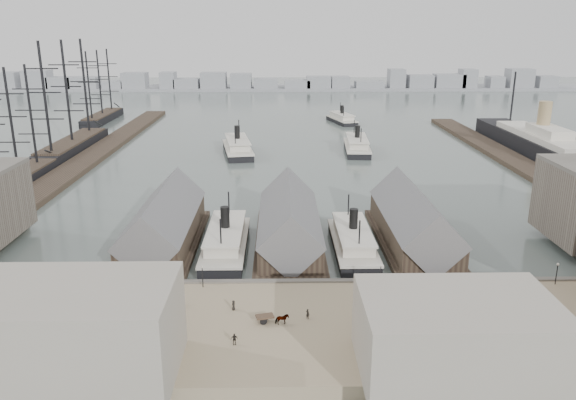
{
  "coord_description": "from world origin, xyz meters",
  "views": [
    {
      "loc": [
        -2.11,
        -93.55,
        43.67
      ],
      "look_at": [
        0.0,
        30.0,
        6.0
      ],
      "focal_mm": 35.0,
      "sensor_mm": 36.0,
      "label": 1
    }
  ],
  "objects_px": {
    "horse_cart_left": "(59,296)",
    "horse_cart_right": "(449,336)",
    "ocean_steamer": "(541,144)",
    "horse_cart_center": "(277,319)",
    "ferry_docked_west": "(226,240)"
  },
  "relations": [
    {
      "from": "horse_cart_left",
      "to": "horse_cart_right",
      "type": "bearing_deg",
      "value": -70.13
    },
    {
      "from": "ocean_steamer",
      "to": "horse_cart_right",
      "type": "distance_m",
      "value": 145.89
    },
    {
      "from": "horse_cart_right",
      "to": "horse_cart_left",
      "type": "bearing_deg",
      "value": 52.23
    },
    {
      "from": "ocean_steamer",
      "to": "horse_cart_right",
      "type": "height_order",
      "value": "ocean_steamer"
    },
    {
      "from": "ocean_steamer",
      "to": "horse_cart_left",
      "type": "bearing_deg",
      "value": -138.47
    },
    {
      "from": "horse_cart_left",
      "to": "horse_cart_center",
      "type": "xyz_separation_m",
      "value": [
        34.95,
        -8.0,
        0.05
      ]
    },
    {
      "from": "ferry_docked_west",
      "to": "horse_cart_right",
      "type": "xyz_separation_m",
      "value": [
        34.51,
        -38.65,
        0.4
      ]
    },
    {
      "from": "ocean_steamer",
      "to": "horse_cart_center",
      "type": "bearing_deg",
      "value": -127.6
    },
    {
      "from": "horse_cart_center",
      "to": "horse_cart_right",
      "type": "distance_m",
      "value": 24.5
    },
    {
      "from": "horse_cart_left",
      "to": "horse_cart_center",
      "type": "relative_size",
      "value": 0.92
    },
    {
      "from": "ferry_docked_west",
      "to": "horse_cart_center",
      "type": "xyz_separation_m",
      "value": [
        10.54,
        -33.57,
        0.47
      ]
    },
    {
      "from": "horse_cart_center",
      "to": "horse_cart_right",
      "type": "xyz_separation_m",
      "value": [
        23.97,
        -5.09,
        -0.07
      ]
    },
    {
      "from": "horse_cart_left",
      "to": "horse_cart_right",
      "type": "xyz_separation_m",
      "value": [
        58.92,
        -13.09,
        -0.02
      ]
    },
    {
      "from": "ferry_docked_west",
      "to": "horse_cart_right",
      "type": "bearing_deg",
      "value": -48.24
    },
    {
      "from": "ocean_steamer",
      "to": "horse_cart_center",
      "type": "xyz_separation_m",
      "value": [
        -94.46,
        -122.64,
        -1.35
      ]
    }
  ]
}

